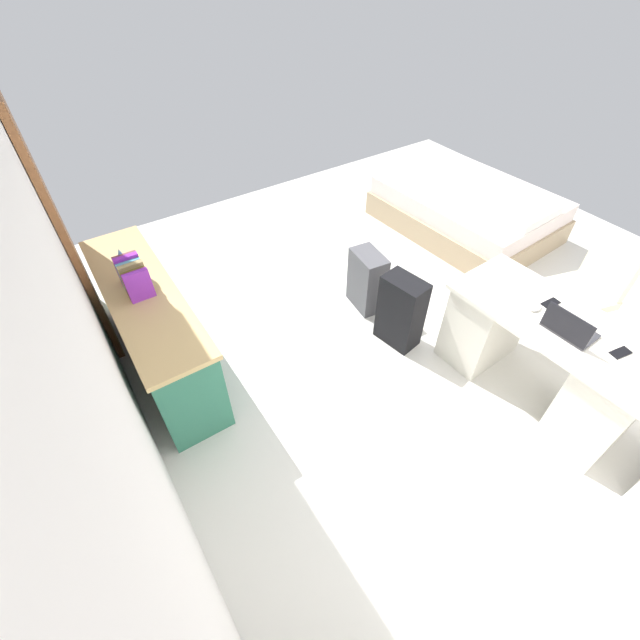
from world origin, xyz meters
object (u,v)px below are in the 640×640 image
laptop (569,328)px  figurine_small (121,255)px  computer_mouse (536,308)px  cell_phone_near_laptop (621,353)px  office_chair (581,296)px  suitcase_black (401,312)px  cell_phone_by_mouse (551,303)px  bed (467,209)px  credenza (155,329)px  desk (540,355)px  suitcase_spare_grey (367,281)px

laptop → figurine_small: 3.27m
computer_mouse → cell_phone_near_laptop: 0.57m
cell_phone_near_laptop → figurine_small: 3.57m
office_chair → suitcase_black: bearing=59.8°
cell_phone_by_mouse → laptop: bearing=148.0°
office_chair → bed: (1.73, -0.57, -0.18)m
credenza → figurine_small: bearing=0.2°
desk → bed: bearing=-35.7°
bed → computer_mouse: size_ratio=19.77×
office_chair → credenza: bearing=62.0°
suitcase_spare_grey → cell_phone_by_mouse: 1.54m
credenza → suitcase_black: (-0.88, -1.80, -0.06)m
bed → office_chair: bearing=161.8°
desk → computer_mouse: size_ratio=14.64×
laptop → computer_mouse: bearing=-6.8°
bed → credenza: bearing=91.2°
suitcase_spare_grey → cell_phone_near_laptop: cell_phone_near_laptop is taller
laptop → cell_phone_by_mouse: laptop is taller
bed → suitcase_black: bearing=117.0°
laptop → figurine_small: size_ratio=2.89×
cell_phone_by_mouse → figurine_small: 3.22m
laptop → bed: bearing=-35.8°
cell_phone_by_mouse → desk: bearing=149.0°
suitcase_black → figurine_small: (1.32, 1.80, 0.51)m
desk → bed: 2.39m
bed → figurine_small: size_ratio=17.98×
credenza → cell_phone_by_mouse: size_ratio=13.24×
office_chair → cell_phone_near_laptop: 1.04m
office_chair → figurine_small: size_ratio=8.55×
suitcase_black → suitcase_spare_grey: bearing=-15.6°
bed → suitcase_spare_grey: (-0.43, 1.83, 0.05)m
computer_mouse → cell_phone_near_laptop: size_ratio=0.74×
desk → suitcase_spare_grey: size_ratio=2.53×
office_chair → computer_mouse: (-0.05, 0.87, 0.35)m
office_chair → suitcase_black: size_ratio=1.42×
desk → office_chair: size_ratio=1.56×
desk → suitcase_black: (0.98, 0.49, -0.06)m
desk → suitcase_black: bearing=26.6°
laptop → cell_phone_near_laptop: size_ratio=2.34×
credenza → figurine_small: (0.44, 0.00, 0.45)m
figurine_small → office_chair: bearing=-123.9°
desk → cell_phone_by_mouse: cell_phone_by_mouse is taller
cell_phone_near_laptop → suitcase_spare_grey: bearing=24.8°
suitcase_black → laptop: 1.25m
figurine_small → suitcase_spare_grey: bearing=-113.3°
desk → suitcase_spare_grey: (1.51, 0.43, -0.11)m
office_chair → laptop: bearing=109.0°
computer_mouse → figurine_small: figurine_small is taller
credenza → cell_phone_near_laptop: credenza is taller
office_chair → desk: bearing=104.4°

